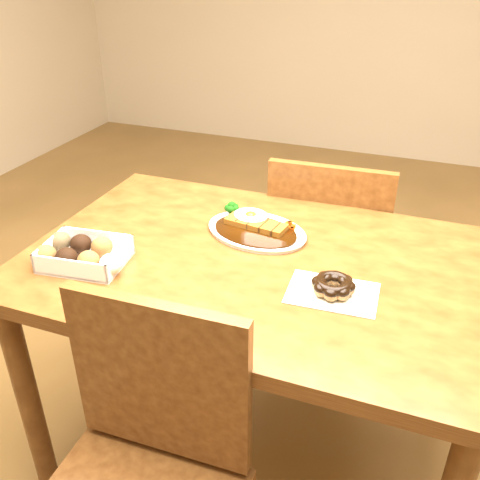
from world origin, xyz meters
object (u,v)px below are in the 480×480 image
(pon_de_ring, at_px, (333,286))
(chair_far, at_px, (329,256))
(katsu_curry_plate, at_px, (256,228))
(donut_box, at_px, (82,253))
(table, at_px, (256,290))

(pon_de_ring, bearing_deg, chair_far, 101.28)
(chair_far, xyz_separation_m, pon_de_ring, (0.12, -0.62, 0.29))
(katsu_curry_plate, height_order, donut_box, same)
(table, bearing_deg, katsu_curry_plate, 110.58)
(donut_box, bearing_deg, chair_far, 54.74)
(pon_de_ring, bearing_deg, donut_box, -171.58)
(table, xyz_separation_m, pon_de_ring, (0.22, -0.08, 0.12))
(table, relative_size, donut_box, 4.93)
(katsu_curry_plate, xyz_separation_m, donut_box, (-0.36, -0.31, 0.01))
(chair_far, height_order, donut_box, chair_far)
(table, bearing_deg, pon_de_ring, -21.24)
(table, height_order, katsu_curry_plate, katsu_curry_plate)
(chair_far, distance_m, pon_de_ring, 0.70)
(katsu_curry_plate, height_order, pon_de_ring, katsu_curry_plate)
(chair_far, relative_size, pon_de_ring, 4.00)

